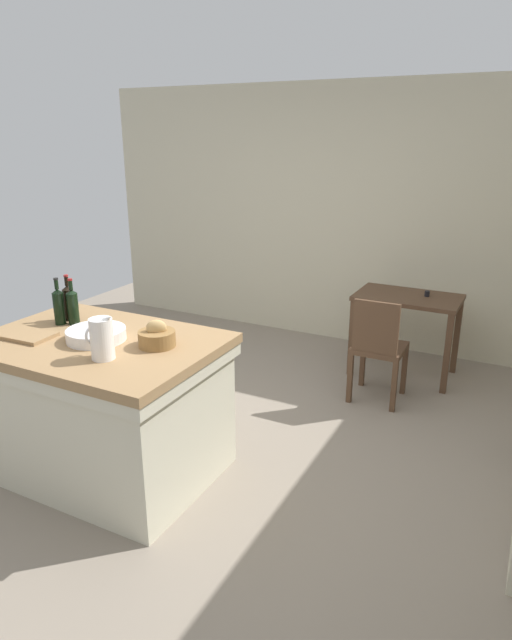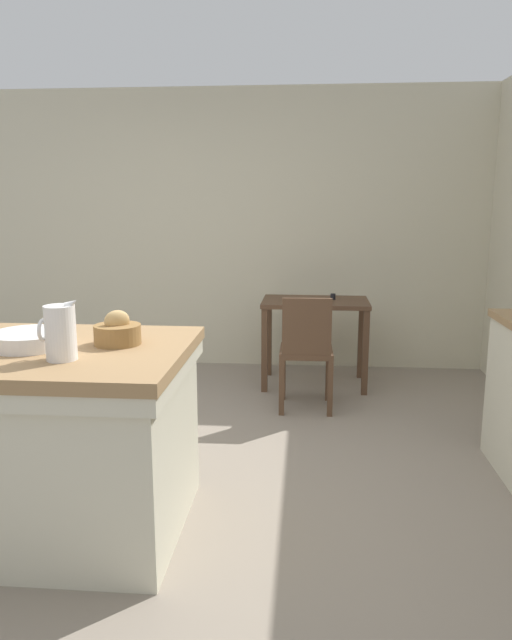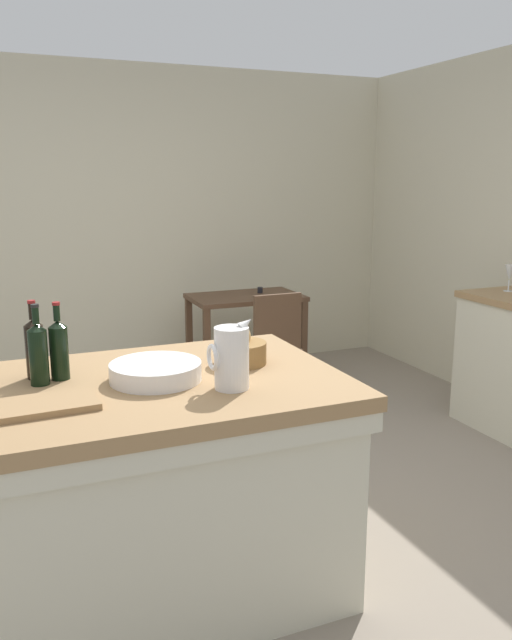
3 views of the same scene
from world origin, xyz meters
name	(u,v)px [view 2 (image 2 of 3)]	position (x,y,z in m)	size (l,w,h in m)	color
ground_plane	(150,482)	(0.00, 0.00, 0.00)	(6.76, 6.76, 0.00)	gray
wall_back	(216,230)	(0.00, 2.60, 1.30)	(5.32, 0.12, 2.60)	beige
island_table	(36,432)	(-0.41, -0.50, 0.49)	(1.47, 1.03, 0.91)	#99754C
writing_desk	(315,314)	(0.95, 1.94, 0.62)	(0.91, 0.57, 0.80)	#513826
wooden_chair	(306,349)	(0.88, 1.27, 0.48)	(0.40, 0.40, 0.89)	#513826
pitcher	(60,332)	(-0.16, -0.71, 1.03)	(0.17, 0.13, 0.28)	white
wash_bowl	(30,339)	(-0.40, -0.51, 0.95)	(0.36, 0.36, 0.07)	white
bread_basket	(117,332)	(-0.01, -0.42, 0.97)	(0.22, 0.22, 0.16)	olive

